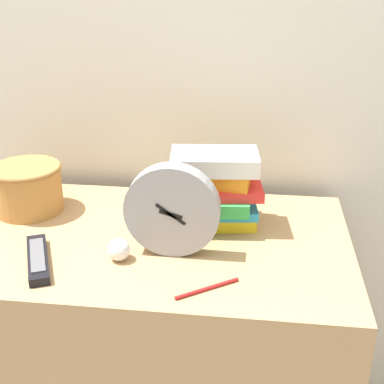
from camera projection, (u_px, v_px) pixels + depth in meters
wall_back at (162, 25)px, 1.44m from camera, size 6.00×0.04×2.40m
desk at (145, 357)px, 1.45m from camera, size 1.01×0.58×0.75m
desk_clock at (172, 211)px, 1.18m from camera, size 0.21×0.05×0.21m
book_stack at (214, 189)px, 1.32m from camera, size 0.24×0.18×0.19m
basket at (27, 187)px, 1.41m from camera, size 0.19×0.19×0.13m
tv_remote at (38, 259)px, 1.18m from camera, size 0.12×0.20×0.02m
crumpled_paper_ball at (119, 250)px, 1.19m from camera, size 0.05×0.05×0.05m
pen at (207, 288)px, 1.09m from camera, size 0.12×0.09×0.01m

